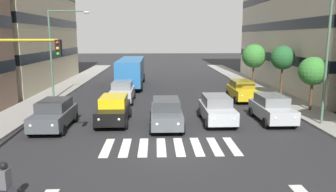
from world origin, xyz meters
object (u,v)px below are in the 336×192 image
Objects in this scene: street_tree_2 at (283,58)px; car_0 at (272,108)px; car_row2_1 at (242,90)px; car_1 at (217,109)px; car_3 at (114,109)px; car_row2_0 at (122,91)px; car_2 at (166,113)px; street_lamp_right at (57,45)px; motorcycle_with_rider at (4,189)px; street_lamp_left at (319,44)px; car_4 at (54,114)px; street_tree_1 at (313,71)px; street_tree_3 at (254,56)px; bus_behind_traffic at (131,69)px; traffic_light_gantry at (3,78)px.

car_0 is at bearing 65.10° from street_tree_2.
car_1 is at bearing 63.58° from car_row2_1.
car_3 is 6.74m from car_row2_0.
car_2 is 1.00× the size of car_row2_0.
car_1 and car_row2_0 have the same top height.
motorcycle_with_rider is at bearing 100.50° from street_lamp_right.
car_row2_0 reaches higher than motorcycle_with_rider.
street_lamp_left is (-5.80, 1.09, 4.13)m from car_1.
car_1 is 11.19m from street_tree_2.
street_lamp_left reaches higher than car_4.
car_0 is at bearing -27.49° from street_lamp_left.
motorcycle_with_rider is 0.38× the size of street_tree_2.
street_tree_1 reaches higher than car_0.
car_row2_0 is 14.32m from street_tree_2.
car_1 is 1.00× the size of car_4.
street_tree_2 is at bearing -152.38° from car_4.
car_row2_1 is at bearing 67.11° from street_tree_3.
car_row2_1 reaches higher than motorcycle_with_rider.
street_tree_2 is at bearing -150.41° from car_3.
bus_behind_traffic is 19.22m from street_tree_1.
street_lamp_right reaches higher than car_row2_0.
street_lamp_left is (-2.21, 1.15, 4.13)m from car_0.
bus_behind_traffic is at bearing -43.09° from street_tree_1.
motorcycle_with_rider is 18.69m from street_lamp_right.
street_tree_2 is 7.05m from street_tree_3.
street_tree_1 reaches higher than motorcycle_with_rider.
street_lamp_right is at bearing -44.34° from car_2.
bus_behind_traffic is (-0.12, -8.89, 0.97)m from car_row2_0.
car_1 and car_2 have the same top height.
street_tree_3 reaches higher than street_tree_1.
bus_behind_traffic is at bearing -100.81° from traffic_light_gantry.
car_0 is at bearing -179.14° from car_1.
car_0 and car_row2_0 have the same top height.
traffic_light_gantry is at bearing 41.79° from car_row2_1.
car_2 is at bearing -148.05° from traffic_light_gantry.
car_4 is at bearing 4.47° from car_0.
car_3 is at bearing 126.25° from street_lamp_right.
street_tree_1 is (-14.01, -2.52, 2.10)m from car_3.
street_tree_3 reaches higher than car_row2_0.
bus_behind_traffic reaches higher than car_row2_0.
bus_behind_traffic is 13.58m from street_tree_3.
street_lamp_right reaches higher than car_3.
car_0 is 18.76m from bus_behind_traffic.
street_tree_2 reaches higher than street_tree_3.
car_4 is 8.55m from car_row2_0.
car_0 is at bearing 154.04° from street_lamp_right.
bus_behind_traffic reaches higher than car_0.
car_0 is 1.00× the size of car_row2_0.
motorcycle_with_rider is at bearing 97.28° from car_4.
bus_behind_traffic is 6.18× the size of motorcycle_with_rider.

